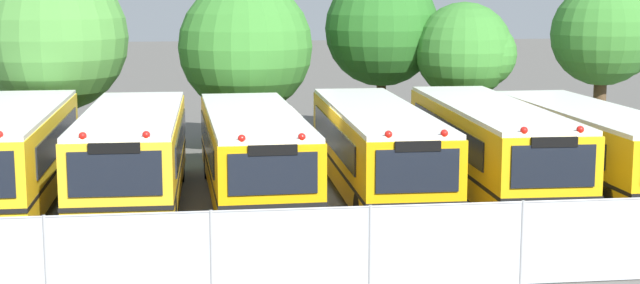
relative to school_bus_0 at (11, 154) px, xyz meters
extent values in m
plane|color=#595651|center=(8.29, 0.03, -1.47)|extent=(160.00, 160.00, 0.00)
cube|color=yellow|center=(0.00, 0.03, -0.02)|extent=(2.44, 9.88, 2.20)
cube|color=white|center=(0.00, 0.03, 1.14)|extent=(2.40, 9.68, 0.12)
cube|color=black|center=(1.24, 0.33, 0.33)|extent=(0.05, 7.71, 0.79)
cube|color=black|center=(0.00, 0.03, -0.46)|extent=(2.47, 9.98, 0.10)
cylinder|color=black|center=(1.08, -3.51, -0.97)|extent=(0.28, 1.00, 1.00)
cylinder|color=black|center=(1.07, 3.17, -0.97)|extent=(0.28, 1.00, 1.00)
cube|color=yellow|center=(3.27, -0.18, -0.05)|extent=(2.74, 9.56, 2.13)
cube|color=white|center=(3.27, -0.18, 1.07)|extent=(2.69, 9.37, 0.12)
cube|color=black|center=(3.17, -5.00, -0.94)|extent=(2.60, 0.21, 0.36)
cube|color=black|center=(3.17, -4.95, 0.33)|extent=(2.09, 0.10, 1.02)
cube|color=black|center=(4.57, 0.10, 0.29)|extent=(0.19, 7.41, 0.77)
cube|color=black|center=(1.98, 0.15, 0.29)|extent=(0.19, 7.41, 0.77)
cube|color=black|center=(3.27, -0.18, -0.48)|extent=(2.77, 9.65, 0.10)
sphere|color=red|center=(3.87, -4.79, 1.17)|extent=(0.18, 0.18, 0.18)
sphere|color=red|center=(2.47, -4.76, 1.17)|extent=(0.18, 0.18, 0.18)
cube|color=black|center=(3.17, -4.96, 0.91)|extent=(1.15, 0.10, 0.24)
cylinder|color=black|center=(4.33, -3.55, -0.97)|extent=(0.30, 1.01, 1.00)
cylinder|color=black|center=(2.07, -3.50, -0.97)|extent=(0.30, 1.01, 1.00)
cylinder|color=black|center=(4.46, 2.75, -0.97)|extent=(0.30, 1.01, 1.00)
cylinder|color=black|center=(2.20, 2.80, -0.97)|extent=(0.30, 1.01, 1.00)
cube|color=#EAA80C|center=(6.57, 0.00, -0.11)|extent=(2.79, 10.01, 2.02)
cube|color=white|center=(6.57, 0.00, 0.96)|extent=(2.73, 9.80, 0.12)
cube|color=black|center=(6.71, -5.04, -0.94)|extent=(2.57, 0.23, 0.36)
cube|color=black|center=(6.71, -4.99, 0.25)|extent=(2.06, 0.12, 0.97)
cube|color=black|center=(7.84, 0.34, 0.21)|extent=(0.25, 7.75, 0.73)
cube|color=black|center=(5.29, 0.26, 0.21)|extent=(0.25, 7.75, 0.73)
cube|color=black|center=(6.57, 0.00, -0.51)|extent=(2.82, 10.11, 0.10)
sphere|color=red|center=(7.40, -4.80, 1.06)|extent=(0.18, 0.18, 0.18)
sphere|color=red|center=(6.02, -4.84, 1.06)|extent=(0.18, 0.18, 0.18)
cube|color=black|center=(6.71, -5.00, 0.80)|extent=(1.13, 0.11, 0.24)
cylinder|color=black|center=(7.79, -3.54, -0.97)|extent=(0.31, 1.01, 1.00)
cylinder|color=black|center=(5.55, -3.60, -0.97)|extent=(0.31, 1.01, 1.00)
cylinder|color=black|center=(7.60, 3.20, -0.97)|extent=(0.31, 1.01, 1.00)
cylinder|color=black|center=(5.37, 3.14, -0.97)|extent=(0.31, 1.01, 1.00)
cube|color=#EAA80C|center=(10.06, -0.08, -0.07)|extent=(2.50, 10.59, 2.10)
cube|color=white|center=(10.06, -0.08, 1.04)|extent=(2.45, 10.37, 0.12)
cube|color=black|center=(9.99, -5.43, -0.94)|extent=(2.42, 0.19, 0.36)
cube|color=black|center=(9.99, -5.38, 0.31)|extent=(1.95, 0.08, 1.01)
cube|color=black|center=(11.27, 0.20, 0.26)|extent=(0.14, 8.24, 0.75)
cube|color=black|center=(8.86, 0.23, 0.26)|extent=(0.14, 8.24, 0.75)
cube|color=black|center=(10.06, -0.08, -0.49)|extent=(2.53, 10.69, 0.10)
sphere|color=red|center=(10.65, -5.22, 1.14)|extent=(0.18, 0.18, 0.18)
sphere|color=red|center=(9.34, -5.20, 1.14)|extent=(0.18, 0.18, 0.18)
cube|color=black|center=(9.99, -5.39, 0.88)|extent=(1.07, 0.09, 0.24)
cylinder|color=black|center=(11.06, -3.97, -0.97)|extent=(0.29, 1.00, 1.00)
cylinder|color=black|center=(8.97, -3.95, -0.97)|extent=(0.29, 1.00, 1.00)
cylinder|color=black|center=(11.15, 3.38, -0.97)|extent=(0.29, 1.00, 1.00)
cylinder|color=black|center=(9.06, 3.41, -0.97)|extent=(0.29, 1.00, 1.00)
cube|color=yellow|center=(13.42, 0.04, -0.07)|extent=(2.77, 10.67, 2.11)
cube|color=white|center=(13.42, 0.04, 1.05)|extent=(2.71, 10.46, 0.12)
cube|color=black|center=(13.27, -5.33, -0.94)|extent=(2.53, 0.23, 0.36)
cube|color=black|center=(13.28, -5.28, 0.31)|extent=(2.03, 0.12, 1.01)
cube|color=black|center=(14.69, 0.30, 0.27)|extent=(0.27, 8.27, 0.76)
cube|color=black|center=(12.17, 0.37, 0.27)|extent=(0.27, 8.27, 0.76)
cube|color=black|center=(13.42, 0.04, -0.49)|extent=(2.79, 10.78, 0.10)
sphere|color=red|center=(13.96, -5.13, 1.15)|extent=(0.18, 0.18, 0.18)
sphere|color=red|center=(12.60, -5.09, 1.15)|extent=(0.18, 0.18, 0.18)
cube|color=black|center=(13.28, -5.29, 0.89)|extent=(1.12, 0.11, 0.24)
cylinder|color=black|center=(14.41, -3.89, -0.97)|extent=(0.31, 1.01, 1.00)
cylinder|color=black|center=(12.22, -3.83, -0.97)|extent=(0.31, 1.01, 1.00)
cylinder|color=black|center=(14.62, 3.51, -0.97)|extent=(0.31, 1.01, 1.00)
cylinder|color=black|center=(12.42, 3.57, -0.97)|extent=(0.31, 1.01, 1.00)
cube|color=yellow|center=(16.60, 0.28, -0.16)|extent=(2.74, 10.36, 1.91)
cube|color=white|center=(16.60, 0.28, 0.85)|extent=(2.69, 10.15, 0.12)
cube|color=black|center=(17.89, 0.60, 0.14)|extent=(0.19, 8.04, 0.69)
cube|color=black|center=(15.30, 0.55, 0.14)|extent=(0.19, 8.04, 0.69)
cube|color=black|center=(16.60, 0.28, -0.55)|extent=(2.77, 10.46, 0.10)
cylinder|color=black|center=(15.54, -3.50, -0.97)|extent=(0.30, 1.01, 1.00)
cylinder|color=black|center=(17.67, 3.65, -0.97)|extent=(0.30, 1.01, 1.00)
cylinder|color=black|center=(15.41, 3.61, -0.97)|extent=(0.30, 1.01, 1.00)
cylinder|color=#4C3823|center=(0.18, 7.36, -0.33)|extent=(0.30, 0.30, 2.29)
sphere|color=#478438|center=(0.18, 7.36, 2.75)|extent=(5.17, 5.17, 5.17)
sphere|color=#478438|center=(-0.42, 7.59, 2.49)|extent=(3.78, 3.78, 3.78)
cylinder|color=#4C3823|center=(6.82, 7.71, -0.45)|extent=(0.41, 0.41, 2.03)
sphere|color=#387A2D|center=(6.82, 7.71, 2.36)|extent=(4.79, 4.79, 4.79)
sphere|color=#387A2D|center=(7.07, 7.73, 2.22)|extent=(3.31, 3.31, 3.31)
cylinder|color=#4C3823|center=(12.05, 9.23, -0.10)|extent=(0.36, 0.36, 2.74)
sphere|color=#286623|center=(12.05, 9.23, 2.89)|extent=(4.34, 4.34, 4.34)
sphere|color=#286623|center=(12.10, 8.89, 2.61)|extent=(2.52, 2.52, 2.52)
cylinder|color=#4C3823|center=(14.76, 7.49, -0.32)|extent=(0.36, 0.36, 2.30)
sphere|color=#387A2D|center=(14.76, 7.49, 2.16)|extent=(3.55, 3.55, 3.55)
sphere|color=#387A2D|center=(15.42, 7.21, 2.05)|extent=(2.42, 2.42, 2.42)
cylinder|color=#4C3823|center=(20.12, 7.63, -0.09)|extent=(0.48, 0.48, 2.75)
sphere|color=#387A2D|center=(20.12, 7.63, 2.73)|extent=(3.86, 3.86, 3.86)
sphere|color=#387A2D|center=(20.67, 7.56, 2.59)|extent=(3.07, 3.07, 3.07)
cylinder|color=#9EA0A3|center=(2.15, -8.51, -0.60)|extent=(0.07, 0.07, 1.74)
cylinder|color=#9EA0A3|center=(5.23, -8.51, -0.60)|extent=(0.07, 0.07, 1.74)
cylinder|color=#9EA0A3|center=(8.32, -8.51, -0.60)|extent=(0.07, 0.07, 1.74)
cylinder|color=#9EA0A3|center=(11.40, -8.51, -0.60)|extent=(0.07, 0.07, 1.74)
cube|color=#ADB2B7|center=(8.32, -8.51, -0.60)|extent=(24.68, 0.02, 1.70)
cylinder|color=#9EA0A3|center=(8.32, -8.51, 0.24)|extent=(24.68, 0.04, 0.04)
cone|color=#EA5914|center=(3.13, -7.58, -1.13)|extent=(0.52, 0.52, 0.68)
camera|label=1|loc=(4.97, -26.18, 4.46)|focal=53.23mm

